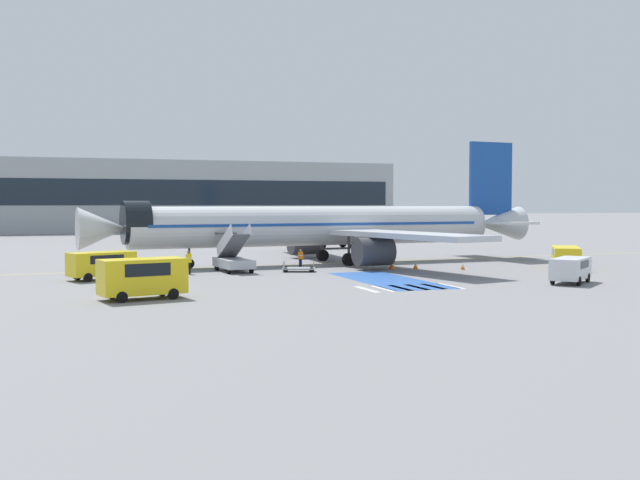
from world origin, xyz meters
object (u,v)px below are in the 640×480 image
service_van_3 (101,263)px  baggage_cart (299,269)px  service_van_1 (571,268)px  ground_crew_1 (300,257)px  traffic_cone_2 (463,267)px  fuel_tanker (323,234)px  service_van_2 (142,275)px  ground_crew_0 (189,260)px  service_van_0 (566,255)px  boarding_stairs_forward (234,260)px  traffic_cone_0 (392,265)px  terminal_building (173,196)px  traffic_cone_1 (416,266)px  airliner (327,226)px

service_van_3 → baggage_cart: 15.42m
service_van_1 → service_van_3: 33.08m
ground_crew_1 → traffic_cone_2: bearing=37.1°
fuel_tanker → service_van_2: 49.76m
service_van_2 → baggage_cart: 19.35m
service_van_1 → traffic_cone_2: size_ratio=9.73×
ground_crew_1 → traffic_cone_2: (12.27, -5.91, -0.68)m
ground_crew_0 → service_van_2: bearing=67.5°
service_van_1 → baggage_cart: size_ratio=1.53×
service_van_3 → service_van_0: bearing=-116.6°
service_van_1 → boarding_stairs_forward: bearing=-168.1°
traffic_cone_0 → service_van_3: bearing=-176.8°
service_van_3 → baggage_cart: (15.33, 1.41, -0.95)m
baggage_cart → terminal_building: 92.37m
traffic_cone_1 → traffic_cone_2: 3.88m
service_van_3 → terminal_building: size_ratio=0.06×
traffic_cone_1 → service_van_0: bearing=-17.9°
airliner → ground_crew_0: (-13.54, -6.17, -2.36)m
service_van_3 → ground_crew_1: (16.50, 4.71, -0.30)m
service_van_2 → traffic_cone_2: 29.28m
ground_crew_0 → traffic_cone_2: size_ratio=3.98×
service_van_1 → ground_crew_0: size_ratio=2.45×
ground_crew_1 → traffic_cone_0: bearing=36.9°
baggage_cart → ground_crew_1: 3.56m
service_van_1 → ground_crew_0: ground_crew_0 is taller
traffic_cone_2 → service_van_3: bearing=177.6°
ground_crew_0 → traffic_cone_0: 16.92m
service_van_0 → traffic_cone_0: size_ratio=8.54×
service_van_1 → baggage_cart: bearing=-172.8°
baggage_cart → fuel_tanker: bearing=-3.6°
ground_crew_1 → service_van_2: bearing=-68.3°
boarding_stairs_forward → service_van_0: size_ratio=0.97×
boarding_stairs_forward → traffic_cone_2: boarding_stairs_forward is taller
boarding_stairs_forward → ground_crew_0: bearing=-170.0°
service_van_2 → baggage_cart: bearing=122.9°
airliner → service_van_1: 23.86m
fuel_tanker → traffic_cone_0: (-3.93, -28.99, -1.48)m
service_van_2 → traffic_cone_2: (27.08, 11.08, -1.15)m
service_van_0 → traffic_cone_2: service_van_0 is taller
baggage_cart → ground_crew_1: (1.18, 3.30, 0.65)m
service_van_0 → ground_crew_1: service_van_0 is taller
fuel_tanker → traffic_cone_2: bearing=-4.9°
airliner → fuel_tanker: bearing=-23.2°
ground_crew_0 → traffic_cone_2: (22.16, -3.41, -0.84)m
airliner → traffic_cone_1: size_ratio=85.06×
airliner → ground_crew_0: bearing=109.6°
traffic_cone_2 → terminal_building: bearing=96.5°
service_van_1 → baggage_cart: service_van_1 is taller
fuel_tanker → service_van_2: fuel_tanker is taller
boarding_stairs_forward → ground_crew_1: 6.31m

